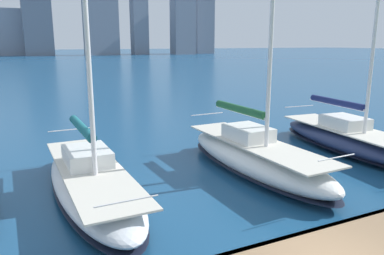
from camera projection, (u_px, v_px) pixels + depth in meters
name	position (u px, v px, depth m)	size (l,w,h in m)	color
city_skyline	(0.00, 2.00, 140.48)	(167.73, 23.20, 54.26)	slate
sailboat_navy	(351.00, 139.00, 18.33)	(3.40, 9.69, 11.79)	navy
sailboat_forest	(255.00, 155.00, 15.30)	(2.66, 8.98, 11.99)	white
sailboat_teal	(91.00, 179.00, 12.93)	(2.62, 9.34, 11.88)	silver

